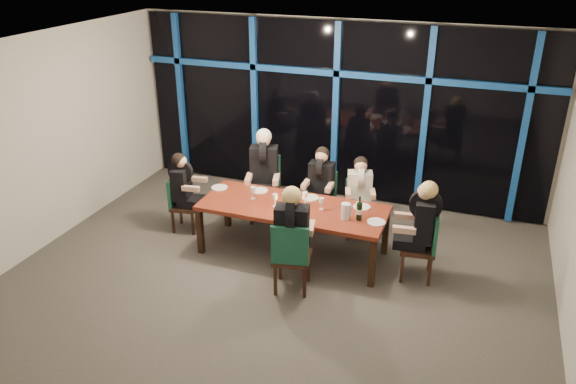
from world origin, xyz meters
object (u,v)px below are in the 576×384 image
diner_end_right (422,216)px  chair_near_mid (291,254)px  dining_table (293,210)px  diner_near_mid (292,223)px  chair_far_left (265,184)px  chair_end_left (181,201)px  chair_end_right (425,243)px  wine_bottle (359,211)px  chair_far_right (358,205)px  diner_far_left (264,163)px  diner_far_right (360,186)px  diner_far_mid (321,177)px  water_pitcher (346,211)px  chair_far_mid (322,196)px  diner_end_left (183,181)px

diner_end_right → chair_near_mid: bearing=-65.0°
dining_table → diner_near_mid: diner_near_mid is taller
chair_far_left → chair_end_left: size_ratio=1.20×
chair_end_right → wine_bottle: bearing=-92.0°
chair_far_left → chair_far_right: 1.53m
diner_far_left → chair_far_left: bearing=90.0°
wine_bottle → diner_far_left: bearing=151.7°
diner_far_left → diner_far_right: (1.53, -0.02, -0.15)m
dining_table → chair_end_left: chair_end_left is taller
chair_end_right → chair_end_left: bearing=-98.8°
diner_far_mid → diner_far_right: diner_far_mid is taller
chair_far_right → diner_far_mid: (-0.59, -0.01, 0.38)m
chair_far_left → water_pitcher: 1.92m
chair_far_mid → diner_far_mid: (0.00, -0.08, 0.36)m
diner_end_right → diner_near_mid: bearing=-67.7°
diner_far_mid → diner_far_left: bearing=-179.1°
chair_end_left → diner_end_left: size_ratio=1.03×
diner_far_left → chair_end_left: bearing=-161.1°
chair_far_mid → diner_end_left: bearing=-157.8°
wine_bottle → chair_end_right: bearing=5.0°
dining_table → chair_far_right: bearing=51.1°
dining_table → diner_near_mid: 0.93m
diner_end_left → diner_end_right: bearing=-100.9°
diner_end_left → diner_far_right: bearing=-82.9°
water_pitcher → chair_end_right: bearing=23.6°
dining_table → diner_far_right: diner_far_right is taller
dining_table → chair_far_right: size_ratio=3.02×
chair_far_left → chair_end_left: bearing=-157.6°
chair_near_mid → water_pitcher: 0.98m
diner_far_mid → wine_bottle: size_ratio=2.61×
chair_end_right → diner_end_left: 3.63m
chair_far_left → diner_far_left: bearing=-90.0°
chair_near_mid → wine_bottle: wine_bottle is taller
chair_near_mid → diner_far_left: bearing=-69.5°
chair_end_left → chair_near_mid: 2.40m
diner_far_left → chair_near_mid: bearing=-74.2°
diner_far_right → diner_end_left: bearing=179.3°
wine_bottle → water_pitcher: (-0.17, -0.03, -0.02)m
chair_far_mid → diner_far_right: (0.62, -0.14, 0.32)m
chair_end_left → water_pitcher: water_pitcher is taller
chair_end_left → wine_bottle: bearing=-102.5°
dining_table → diner_near_mid: bearing=-70.9°
chair_far_mid → diner_near_mid: diner_near_mid is taller
diner_near_mid → water_pitcher: 0.88m
diner_near_mid → wine_bottle: size_ratio=2.91×
chair_end_right → chair_near_mid: size_ratio=0.95×
chair_far_left → wine_bottle: size_ratio=3.06×
diner_end_right → dining_table: bearing=-97.7°
dining_table → diner_end_left: bearing=176.4°
chair_near_mid → diner_end_right: (1.44, 0.90, 0.35)m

